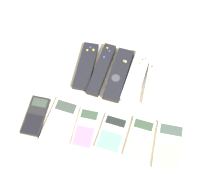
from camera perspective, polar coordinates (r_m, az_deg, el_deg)
ground_plane at (r=1.06m, az=-0.31°, el=-1.45°), size 3.00×3.00×0.00m
remote_0 at (r=1.12m, az=-4.77°, el=5.85°), size 0.07×0.19×0.02m
remote_1 at (r=1.11m, az=-1.91°, el=5.25°), size 0.06×0.21×0.03m
remote_2 at (r=1.10m, az=1.01°, el=4.35°), size 0.06×0.21×0.03m
remote_3 at (r=1.10m, az=4.43°, el=3.90°), size 0.07×0.21×0.03m
remote_4 at (r=1.09m, az=7.58°, el=2.93°), size 0.06×0.18×0.02m
calculator_0 at (r=1.07m, az=-13.77°, el=-3.18°), size 0.07×0.14×0.01m
calculator_1 at (r=1.04m, az=-9.46°, el=-4.37°), size 0.09×0.16×0.02m
calculator_2 at (r=1.02m, az=-4.76°, el=-5.52°), size 0.07×0.14×0.01m
calculator_3 at (r=1.01m, az=0.03°, el=-6.52°), size 0.09×0.12×0.01m
calculator_4 at (r=1.01m, az=5.14°, el=-7.40°), size 0.08×0.14×0.01m
calculator_5 at (r=1.02m, az=10.42°, el=-8.65°), size 0.10×0.16×0.02m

